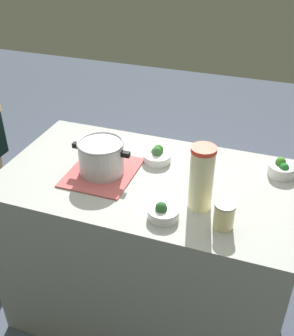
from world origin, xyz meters
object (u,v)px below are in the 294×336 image
(mason_jar, at_px, (224,215))
(broccoli_bowl_back, at_px, (157,156))
(cooking_pot, at_px, (101,157))
(broccoli_bowl_center, at_px, (163,212))
(broccoli_bowl_front, at_px, (281,169))
(lemonade_pitcher, at_px, (201,178))

(mason_jar, height_order, broccoli_bowl_back, mason_jar)
(cooking_pot, relative_size, broccoli_bowl_center, 2.22)
(broccoli_bowl_front, distance_m, broccoli_bowl_back, 0.59)
(lemonade_pitcher, relative_size, mason_jar, 2.52)
(cooking_pot, height_order, mason_jar, cooking_pot)
(cooking_pot, bearing_deg, lemonade_pitcher, 169.04)
(broccoli_bowl_back, bearing_deg, broccoli_bowl_center, 111.49)
(mason_jar, bearing_deg, broccoli_bowl_front, -112.35)
(mason_jar, distance_m, broccoli_bowl_back, 0.55)
(lemonade_pitcher, distance_m, broccoli_bowl_back, 0.42)
(cooking_pot, relative_size, broccoli_bowl_back, 2.09)
(broccoli_bowl_center, xyz_separation_m, broccoli_bowl_back, (0.16, -0.41, 0.00))
(broccoli_bowl_front, distance_m, broccoli_bowl_center, 0.65)
(cooking_pot, bearing_deg, mason_jar, 162.63)
(mason_jar, relative_size, broccoli_bowl_front, 0.91)
(lemonade_pitcher, xyz_separation_m, broccoli_bowl_back, (0.28, -0.29, -0.11))
(cooking_pot, height_order, broccoli_bowl_center, cooking_pot)
(mason_jar, bearing_deg, broccoli_bowl_center, 6.05)
(broccoli_bowl_center, bearing_deg, cooking_pot, -30.38)
(mason_jar, bearing_deg, cooking_pot, -17.37)
(cooking_pot, relative_size, broccoli_bowl_front, 2.28)
(cooking_pot, height_order, lemonade_pitcher, lemonade_pitcher)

